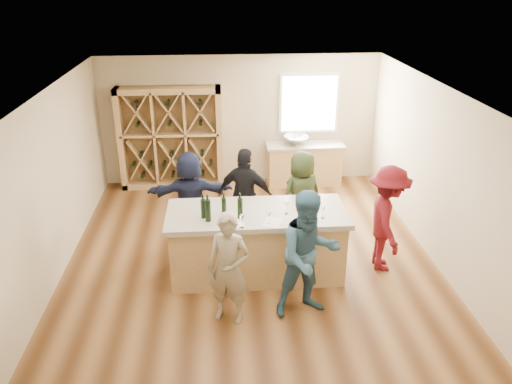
{
  "coord_description": "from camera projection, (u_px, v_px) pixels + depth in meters",
  "views": [
    {
      "loc": [
        -0.45,
        -7.06,
        4.41
      ],
      "look_at": [
        0.1,
        0.2,
        1.15
      ],
      "focal_mm": 35.0,
      "sensor_mm": 36.0,
      "label": 1
    }
  ],
  "objects": [
    {
      "name": "wall_left",
      "position": [
        48.0,
        189.0,
        7.48
      ],
      "size": [
        0.1,
        7.0,
        2.8
      ],
      "primitive_type": "cube",
      "color": "#C5B38F",
      "rests_on": "ground"
    },
    {
      "name": "sink",
      "position": [
        296.0,
        140.0,
        10.84
      ],
      "size": [
        0.54,
        0.54,
        0.19
      ],
      "primitive_type": "imported",
      "color": "silver",
      "rests_on": "back_counter_top"
    },
    {
      "name": "tasting_menu_c",
      "position": [
        314.0,
        221.0,
        7.2
      ],
      "size": [
        0.27,
        0.33,
        0.0
      ],
      "primitive_type": "cube",
      "rotation": [
        0.0,
        0.0,
        -0.17
      ],
      "color": "white",
      "rests_on": "tasting_counter_top"
    },
    {
      "name": "faucet",
      "position": [
        295.0,
        135.0,
        10.98
      ],
      "size": [
        0.02,
        0.02,
        0.3
      ],
      "primitive_type": "cylinder",
      "color": "silver",
      "rests_on": "back_counter_top"
    },
    {
      "name": "tasting_counter_top",
      "position": [
        257.0,
        214.0,
        7.51
      ],
      "size": [
        2.72,
        1.12,
        0.08
      ],
      "primitive_type": "cube",
      "color": "#9F9582",
      "rests_on": "tasting_counter_base"
    },
    {
      "name": "person_server",
      "position": [
        387.0,
        219.0,
        7.75
      ],
      "size": [
        0.64,
        1.17,
        1.73
      ],
      "primitive_type": "imported",
      "rotation": [
        0.0,
        0.0,
        1.46
      ],
      "color": "#590F14",
      "rests_on": "floor"
    },
    {
      "name": "wine_rack",
      "position": [
        171.0,
        138.0,
        10.68
      ],
      "size": [
        2.2,
        0.45,
        2.2
      ],
      "primitive_type": "cube",
      "color": "tan",
      "rests_on": "floor"
    },
    {
      "name": "person_near_left",
      "position": [
        229.0,
        269.0,
        6.58
      ],
      "size": [
        0.69,
        0.59,
        1.59
      ],
      "primitive_type": "imported",
      "rotation": [
        0.0,
        0.0,
        -0.33
      ],
      "color": "gray",
      "rests_on": "floor"
    },
    {
      "name": "window_frame",
      "position": [
        309.0,
        103.0,
        10.8
      ],
      "size": [
        1.3,
        0.06,
        1.3
      ],
      "primitive_type": "cube",
      "color": "white",
      "rests_on": "wall_back"
    },
    {
      "name": "wine_glass_a",
      "position": [
        242.0,
        221.0,
        6.99
      ],
      "size": [
        0.09,
        0.09,
        0.2
      ],
      "primitive_type": "cone",
      "rotation": [
        0.0,
        0.0,
        -0.18
      ],
      "color": "white",
      "rests_on": "tasting_counter_top"
    },
    {
      "name": "floor",
      "position": [
        251.0,
        263.0,
        8.28
      ],
      "size": [
        6.0,
        7.0,
        0.1
      ],
      "primitive_type": "cube",
      "color": "brown",
      "rests_on": "ground"
    },
    {
      "name": "back_counter_top",
      "position": [
        305.0,
        145.0,
        10.9
      ],
      "size": [
        1.7,
        0.62,
        0.06
      ],
      "primitive_type": "cube",
      "color": "#9F9582",
      "rests_on": "back_counter_base"
    },
    {
      "name": "wine_bottle_c",
      "position": [
        224.0,
        207.0,
        7.33
      ],
      "size": [
        0.09,
        0.09,
        0.28
      ],
      "primitive_type": "cylinder",
      "rotation": [
        0.0,
        0.0,
        -0.31
      ],
      "color": "black",
      "rests_on": "tasting_counter_top"
    },
    {
      "name": "wall_right",
      "position": [
        442.0,
        177.0,
        7.9
      ],
      "size": [
        0.1,
        7.0,
        2.8
      ],
      "primitive_type": "cube",
      "color": "#C5B38F",
      "rests_on": "ground"
    },
    {
      "name": "person_far_mid",
      "position": [
        246.0,
        196.0,
        8.55
      ],
      "size": [
        1.11,
        0.84,
        1.7
      ],
      "primitive_type": "imported",
      "rotation": [
        0.0,
        0.0,
        2.77
      ],
      "color": "black",
      "rests_on": "floor"
    },
    {
      "name": "back_counter_base",
      "position": [
        304.0,
        165.0,
        11.09
      ],
      "size": [
        1.6,
        0.58,
        0.86
      ],
      "primitive_type": "cube",
      "color": "tan",
      "rests_on": "floor"
    },
    {
      "name": "tasting_counter_base",
      "position": [
        257.0,
        245.0,
        7.73
      ],
      "size": [
        2.6,
        1.0,
        1.0
      ],
      "primitive_type": "cube",
      "color": "tan",
      "rests_on": "floor"
    },
    {
      "name": "wine_glass_b",
      "position": [
        269.0,
        218.0,
        7.1
      ],
      "size": [
        0.08,
        0.08,
        0.18
      ],
      "primitive_type": "cone",
      "rotation": [
        0.0,
        0.0,
        0.12
      ],
      "color": "white",
      "rests_on": "tasting_counter_top"
    },
    {
      "name": "wine_glass_d",
      "position": [
        287.0,
        208.0,
        7.38
      ],
      "size": [
        0.1,
        0.1,
        0.2
      ],
      "primitive_type": "cone",
      "rotation": [
        0.0,
        0.0,
        -0.36
      ],
      "color": "white",
      "rests_on": "tasting_counter_top"
    },
    {
      "name": "person_far_right",
      "position": [
        302.0,
        195.0,
        8.71
      ],
      "size": [
        0.92,
        0.77,
        1.6
      ],
      "primitive_type": "imported",
      "rotation": [
        0.0,
        0.0,
        3.54
      ],
      "color": "#263319",
      "rests_on": "floor"
    },
    {
      "name": "wall_back",
      "position": [
        240.0,
        120.0,
        10.92
      ],
      "size": [
        6.0,
        0.1,
        2.8
      ],
      "primitive_type": "cube",
      "color": "#C5B38F",
      "rests_on": "ground"
    },
    {
      "name": "tasting_menu_a",
      "position": [
        236.0,
        223.0,
        7.14
      ],
      "size": [
        0.25,
        0.31,
        0.0
      ],
      "primitive_type": "cube",
      "rotation": [
        0.0,
        0.0,
        0.19
      ],
      "color": "white",
      "rests_on": "tasting_counter_top"
    },
    {
      "name": "tasting_menu_b",
      "position": [
        273.0,
        222.0,
        7.17
      ],
      "size": [
        0.34,
        0.38,
        0.0
      ],
      "primitive_type": "cube",
      "rotation": [
        0.0,
        0.0,
        -0.39
      ],
      "color": "white",
      "rests_on": "tasting_counter_top"
    },
    {
      "name": "wine_glass_e",
      "position": [
        323.0,
        213.0,
        7.27
      ],
      "size": [
        0.08,
        0.08,
        0.17
      ],
      "primitive_type": "cone",
      "rotation": [
        0.0,
        0.0,
        0.24
      ],
      "color": "white",
      "rests_on": "tasting_counter_top"
    },
    {
      "name": "window_pane",
      "position": [
        309.0,
        104.0,
        10.77
      ],
      "size": [
        1.18,
        0.01,
        1.18
      ],
      "primitive_type": "cube",
      "color": "white",
      "rests_on": "wall_back"
    },
    {
      "name": "ceiling",
      "position": [
        250.0,
        89.0,
        7.09
      ],
      "size": [
        6.0,
        7.0,
        0.1
      ],
      "primitive_type": "cube",
      "color": "white",
      "rests_on": "ground"
    },
    {
      "name": "wine_bottle_a",
      "position": [
        203.0,
        209.0,
        7.25
      ],
      "size": [
        0.08,
        0.08,
        0.29
      ],
      "primitive_type": "cylinder",
      "rotation": [
        0.0,
        0.0,
        -0.17
      ],
      "color": "black",
      "rests_on": "tasting_counter_top"
    },
    {
      "name": "wall_front",
      "position": [
        276.0,
        338.0,
        4.46
      ],
      "size": [
        6.0,
        0.1,
        2.8
      ],
      "primitive_type": "cube",
      "color": "#C5B38F",
      "rests_on": "ground"
    },
    {
      "name": "wine_bottle_e",
      "position": [
        240.0,
        208.0,
        7.24
      ],
      "size": [
        0.1,
        0.1,
        0.32
      ],
      "primitive_type": "cylinder",
      "rotation": [
        0.0,
        0.0,
        0.26
      ],
      "color": "black",
      "rests_on": "tasting_counter_top"
    },
    {
      "name": "person_far_left",
      "position": [
        190.0,
        196.0,
        8.67
      ],
      "size": [
        1.52,
        0.61,
        1.61
      ],
      "primitive_type": "imported",
      "rotation": [
        0.0,
        0.0,
        3.19
      ],
      "color": "#191E38",
      "rests_on": "floor"
    },
    {
      "name": "wine_bottle_b",
      "position": [
        208.0,
        211.0,
        7.15
      ],
      "size": [
        0.1,
        0.1,
        0.33
      ],
      "primitive_type": "cylinder",
      "rotation": [
        0.0,
        0.0,
        0.32
      ],
      "color": "black",
      "rests_on": "tasting_counter_top"
    },
    {
      "name": "person_near_right",
      "position": [
        309.0,
        255.0,
        6.67
      ],
      "size": [
        0.97,
        0.66,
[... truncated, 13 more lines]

